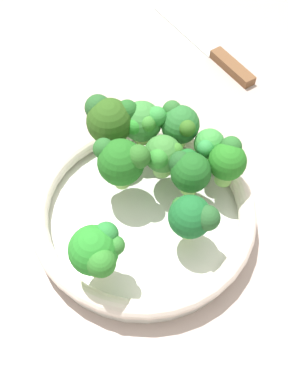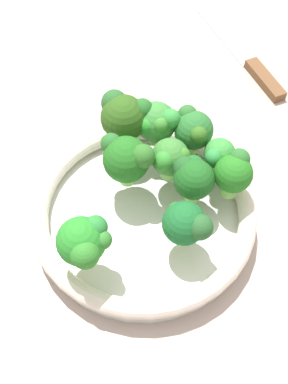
# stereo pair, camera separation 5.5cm
# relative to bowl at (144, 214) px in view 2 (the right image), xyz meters

# --- Properties ---
(ground_plane) EXTENTS (1.30, 1.30, 0.03)m
(ground_plane) POSITION_rel_bowl_xyz_m (0.04, 0.00, -0.03)
(ground_plane) COLOR #B3A099
(bowl) EXTENTS (0.29, 0.29, 0.04)m
(bowl) POSITION_rel_bowl_xyz_m (0.00, 0.00, 0.00)
(bowl) COLOR silver
(bowl) RESTS_ON ground_plane
(broccoli_floret_0) EXTENTS (0.06, 0.07, 0.07)m
(broccoli_floret_0) POSITION_rel_bowl_xyz_m (-0.00, 0.04, 0.07)
(broccoli_floret_0) COLOR #94C764
(broccoli_floret_0) RESTS_ON bowl
(broccoli_floret_1) EXTENTS (0.06, 0.06, 0.07)m
(broccoli_floret_1) POSITION_rel_bowl_xyz_m (0.06, 0.09, 0.06)
(broccoli_floret_1) COLOR #86B853
(broccoli_floret_1) RESTS_ON bowl
(broccoli_floret_2) EXTENTS (0.07, 0.07, 0.08)m
(broccoli_floret_2) POSITION_rel_bowl_xyz_m (0.02, 0.11, 0.07)
(broccoli_floret_2) COLOR #80C45A
(broccoli_floret_2) RESTS_ON bowl
(broccoli_floret_3) EXTENTS (0.05, 0.05, 0.06)m
(broccoli_floret_3) POSITION_rel_bowl_xyz_m (0.05, 0.03, 0.06)
(broccoli_floret_3) COLOR #94D16E
(broccoli_floret_3) RESTS_ON bowl
(broccoli_floret_4) EXTENTS (0.06, 0.06, 0.07)m
(broccoli_floret_4) POSITION_rel_bowl_xyz_m (-0.09, -0.04, 0.06)
(broccoli_floret_4) COLOR #A1D062
(broccoli_floret_4) RESTS_ON bowl
(broccoli_floret_5) EXTENTS (0.05, 0.05, 0.07)m
(broccoli_floret_5) POSITION_rel_bowl_xyz_m (0.11, -0.03, 0.06)
(broccoli_floret_5) COLOR #88C85E
(broccoli_floret_5) RESTS_ON bowl
(broccoli_floret_6) EXTENTS (0.05, 0.06, 0.06)m
(broccoli_floret_6) POSITION_rel_bowl_xyz_m (0.10, 0.06, 0.06)
(broccoli_floret_6) COLOR #97D163
(broccoli_floret_6) RESTS_ON bowl
(broccoli_floret_7) EXTENTS (0.05, 0.06, 0.06)m
(broccoli_floret_7) POSITION_rel_bowl_xyz_m (0.02, -0.06, 0.05)
(broccoli_floret_7) COLOR #A2D76E
(broccoli_floret_7) RESTS_ON bowl
(broccoli_floret_8) EXTENTS (0.05, 0.04, 0.05)m
(broccoli_floret_8) POSITION_rel_bowl_xyz_m (0.11, 0.01, 0.05)
(broccoli_floret_8) COLOR #99D071
(broccoli_floret_8) RESTS_ON bowl
(broccoli_floret_9) EXTENTS (0.05, 0.06, 0.06)m
(broccoli_floret_9) POSITION_rel_bowl_xyz_m (0.06, -0.01, 0.06)
(broccoli_floret_9) COLOR #83BE53
(broccoli_floret_9) RESTS_ON bowl
(knife) EXTENTS (0.04, 0.27, 0.01)m
(knife) POSITION_rel_bowl_xyz_m (0.30, 0.20, -0.02)
(knife) COLOR silver
(knife) RESTS_ON ground_plane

